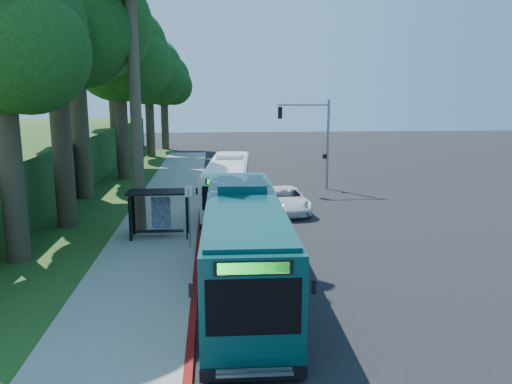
{
  "coord_description": "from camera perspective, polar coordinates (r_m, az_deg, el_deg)",
  "views": [
    {
      "loc": [
        -4.26,
        -28.35,
        7.44
      ],
      "look_at": [
        -1.65,
        1.0,
        1.62
      ],
      "focal_mm": 35.0,
      "sensor_mm": 36.0,
      "label": 1
    }
  ],
  "objects": [
    {
      "name": "tree_6",
      "position": [
        24.06,
        -27.17,
        15.39
      ],
      "size": [
        7.56,
        7.2,
        13.74
      ],
      "color": "#382B1E",
      "rests_on": "ground"
    },
    {
      "name": "white_bus",
      "position": [
        32.68,
        -3.18,
        0.99
      ],
      "size": [
        3.51,
        11.67,
        3.43
      ],
      "rotation": [
        0.0,
        0.0,
        -0.09
      ],
      "color": "white",
      "rests_on": "ground"
    },
    {
      "name": "pickup",
      "position": [
        32.01,
        3.42,
        -0.87
      ],
      "size": [
        2.8,
        5.65,
        1.54
      ],
      "primitive_type": "imported",
      "rotation": [
        0.0,
        0.0,
        0.04
      ],
      "color": "white",
      "rests_on": "ground"
    },
    {
      "name": "bus_shelter",
      "position": [
        26.28,
        -11.5,
        -1.43
      ],
      "size": [
        3.2,
        1.51,
        2.55
      ],
      "color": "black",
      "rests_on": "ground"
    },
    {
      "name": "grass_verge",
      "position": [
        35.27,
        -19.31,
        -1.59
      ],
      "size": [
        8.0,
        70.0,
        0.06
      ],
      "primitive_type": "cube",
      "color": "#234719",
      "rests_on": "ground"
    },
    {
      "name": "ground",
      "position": [
        29.62,
        3.36,
        -3.39
      ],
      "size": [
        140.0,
        140.0,
        0.0
      ],
      "primitive_type": "plane",
      "color": "black",
      "rests_on": "ground"
    },
    {
      "name": "teal_bus",
      "position": [
        19.17,
        -1.45,
        -5.61
      ],
      "size": [
        3.12,
        13.16,
        3.9
      ],
      "rotation": [
        0.0,
        0.0,
        -0.02
      ],
      "color": "#0A3A3A",
      "rests_on": "ground"
    },
    {
      "name": "sidewalk",
      "position": [
        29.46,
        -10.86,
        -3.54
      ],
      "size": [
        4.5,
        70.0,
        0.12
      ],
      "primitive_type": "cube",
      "color": "gray",
      "rests_on": "ground"
    },
    {
      "name": "traffic_signal_pole",
      "position": [
        39.3,
        6.79,
        6.7
      ],
      "size": [
        4.1,
        0.3,
        7.0
      ],
      "color": "gray",
      "rests_on": "ground"
    },
    {
      "name": "red_curb",
      "position": [
        25.46,
        -6.56,
        -5.74
      ],
      "size": [
        0.25,
        30.0,
        0.13
      ],
      "primitive_type": "cube",
      "color": "maroon",
      "rests_on": "ground"
    },
    {
      "name": "tree_4",
      "position": [
        60.8,
        -12.14,
        13.09
      ],
      "size": [
        8.4,
        8.0,
        14.14
      ],
      "color": "#382B1E",
      "rests_on": "ground"
    },
    {
      "name": "tree_2",
      "position": [
        45.09,
        -15.33,
        14.66
      ],
      "size": [
        8.82,
        8.4,
        15.12
      ],
      "color": "#382B1E",
      "rests_on": "ground"
    },
    {
      "name": "tree_5",
      "position": [
        68.63,
        -10.46,
        12.27
      ],
      "size": [
        7.35,
        7.0,
        12.86
      ],
      "color": "#382B1E",
      "rests_on": "ground"
    },
    {
      "name": "tree_3",
      "position": [
        53.4,
        -16.05,
        15.64
      ],
      "size": [
        10.08,
        9.6,
        17.28
      ],
      "color": "#382B1E",
      "rests_on": "ground"
    },
    {
      "name": "tree_0",
      "position": [
        29.72,
        -22.02,
        17.67
      ],
      "size": [
        8.4,
        8.0,
        15.7
      ],
      "color": "#382B1E",
      "rests_on": "ground"
    },
    {
      "name": "stop_sign_pole",
      "position": [
        23.99,
        -7.67,
        -1.83
      ],
      "size": [
        0.35,
        0.06,
        3.17
      ],
      "color": "gray",
      "rests_on": "ground"
    },
    {
      "name": "tree_1",
      "position": [
        37.83,
        -20.05,
        18.57
      ],
      "size": [
        10.5,
        10.0,
        18.26
      ],
      "color": "#382B1E",
      "rests_on": "ground"
    }
  ]
}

